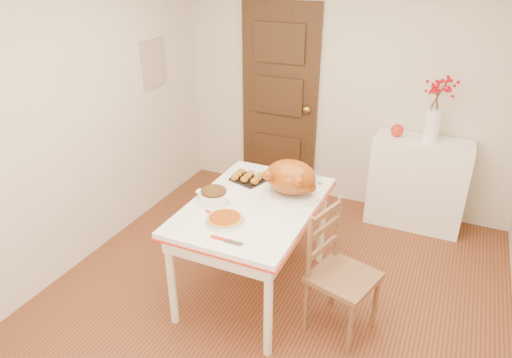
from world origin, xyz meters
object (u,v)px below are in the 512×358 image
at_px(turkey_platter, 291,179).
at_px(kitchen_table, 253,248).
at_px(pumpkin_pie, 225,219).
at_px(sideboard, 417,183).
at_px(chair_oak, 344,275).

bearing_deg(turkey_platter, kitchen_table, -126.70).
bearing_deg(kitchen_table, pumpkin_pie, -101.55).
distance_m(sideboard, kitchen_table, 1.90).
bearing_deg(pumpkin_pie, chair_oak, 12.88).
relative_size(kitchen_table, chair_oak, 1.40).
bearing_deg(kitchen_table, sideboard, 57.06).
xyz_separation_m(chair_oak, turkey_platter, (-0.55, 0.36, 0.47)).
height_order(chair_oak, pumpkin_pie, chair_oak).
bearing_deg(sideboard, kitchen_table, -122.94).
xyz_separation_m(sideboard, chair_oak, (-0.28, -1.74, 0.03)).
relative_size(kitchen_table, pumpkin_pie, 5.08).
height_order(sideboard, kitchen_table, sideboard).
bearing_deg(pumpkin_pie, sideboard, 60.20).
relative_size(sideboard, kitchen_table, 0.67).
relative_size(sideboard, pumpkin_pie, 3.42).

